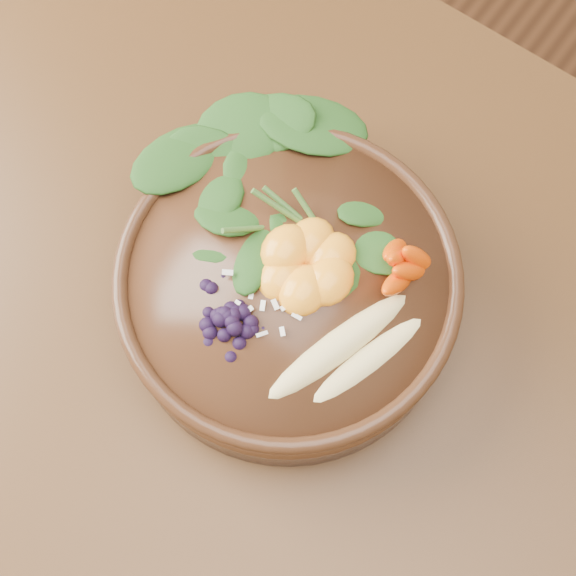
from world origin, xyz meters
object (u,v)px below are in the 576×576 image
at_px(dining_table, 430,546).
at_px(banana_halves, 355,348).
at_px(mandarin_cluster, 307,259).
at_px(carrot_cluster, 408,254).
at_px(kale_heap, 315,186).
at_px(stoneware_bowl, 288,292).
at_px(blueberry_pile, 228,312).

bearing_deg(dining_table, banana_halves, 156.35).
bearing_deg(banana_halves, mandarin_cluster, 170.25).
bearing_deg(carrot_cluster, kale_heap, -169.49).
distance_m(dining_table, stoneware_bowl, 0.27).
xyz_separation_m(kale_heap, mandarin_cluster, (0.03, -0.05, -0.01)).
relative_size(stoneware_bowl, blueberry_pile, 2.16).
relative_size(dining_table, banana_halves, 10.47).
xyz_separation_m(kale_heap, carrot_cluster, (0.10, -0.01, 0.02)).
height_order(dining_table, stoneware_bowl, stoneware_bowl).
distance_m(kale_heap, banana_halves, 0.14).
xyz_separation_m(carrot_cluster, banana_halves, (0.01, -0.08, -0.03)).
bearing_deg(mandarin_cluster, blueberry_pile, -107.19).
xyz_separation_m(dining_table, stoneware_bowl, (-0.22, 0.09, 0.13)).
xyz_separation_m(dining_table, mandarin_cluster, (-0.22, 0.10, 0.18)).
bearing_deg(kale_heap, carrot_cluster, -7.42).
relative_size(dining_table, kale_heap, 8.61).
xyz_separation_m(dining_table, blueberry_pile, (-0.24, 0.03, 0.19)).
distance_m(carrot_cluster, banana_halves, 0.08).
bearing_deg(dining_table, blueberry_pile, 173.26).
bearing_deg(blueberry_pile, dining_table, -6.74).
relative_size(stoneware_bowl, mandarin_cluster, 3.15).
height_order(carrot_cluster, mandarin_cluster, carrot_cluster).
bearing_deg(carrot_cluster, stoneware_bowl, -123.69).
bearing_deg(banana_halves, kale_heap, 156.45).
distance_m(stoneware_bowl, mandarin_cluster, 0.06).
bearing_deg(dining_table, carrot_cluster, 137.01).
bearing_deg(banana_halves, dining_table, -5.73).
height_order(banana_halves, mandarin_cluster, mandarin_cluster).
bearing_deg(kale_heap, mandarin_cluster, -59.71).
bearing_deg(carrot_cluster, dining_table, -25.06).
relative_size(kale_heap, mandarin_cluster, 2.07).
bearing_deg(carrot_cluster, banana_halves, -66.94).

